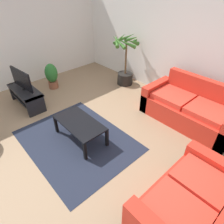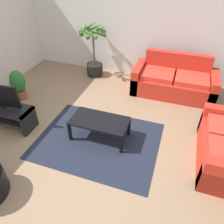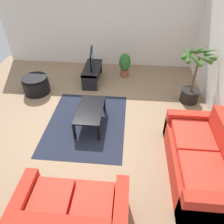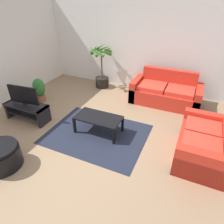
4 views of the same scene
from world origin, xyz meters
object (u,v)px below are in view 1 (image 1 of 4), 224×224
Objects in this scene: potted_palm at (125,65)px; tv_stand at (26,95)px; couch_loveseat at (193,207)px; couch_main at (190,109)px; tv at (22,79)px; coffee_table at (79,124)px; potted_plant_small at (52,75)px.

tv_stand is at bearing -107.10° from potted_palm.
couch_loveseat is 1.35× the size of tv_stand.
couch_main is 2.22m from couch_loveseat.
tv is 1.91m from coffee_table.
couch_loveseat is 3.96m from potted_palm.
coffee_table is (-1.10, -2.05, 0.05)m from couch_main.
coffee_table is 1.46× the size of potted_plant_small.
tv is (-0.00, 0.00, 0.40)m from tv_stand.
coffee_table is (1.87, 0.26, -0.33)m from tv.
tv_stand is 0.99m from potted_plant_small.
couch_loveseat is at bearing 5.44° from tv_stand.
couch_main is 2.71× the size of potted_plant_small.
couch_loveseat is 1.07× the size of potted_palm.
couch_loveseat is at bearing 5.39° from tv.
potted_plant_small is (-3.36, -1.41, 0.08)m from couch_main.
couch_loveseat is at bearing -6.55° from potted_plant_small.
potted_plant_small is at bearing -125.37° from potted_palm.
coffee_table is at bearing 7.87° from tv.
couch_main is at bearing 37.92° from tv_stand.
coffee_table is at bearing 7.96° from tv_stand.
tv reaches higher than coffee_table.
couch_main is 3.64m from potted_plant_small.
tv_stand is 1.40× the size of tv.
couch_main is 3.76m from tv_stand.
tv is (-4.08, -0.39, 0.39)m from couch_loveseat.
tv is 1.11× the size of potted_plant_small.
couch_main reaches higher than tv_stand.
tv is at bearing -142.12° from couch_main.
couch_loveseat is at bearing -33.52° from potted_palm.
couch_main is 2.43× the size of tv.
tv_stand is 0.40m from tv.
potted_plant_small is (-1.18, -1.67, -0.21)m from potted_palm.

